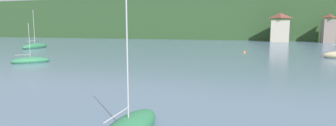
# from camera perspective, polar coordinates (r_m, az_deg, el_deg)

# --- Properties ---
(wooded_hillside) EXTENTS (352.00, 50.53, 40.46)m
(wooded_hillside) POSITION_cam_1_polar(r_m,az_deg,el_deg) (128.13, 21.33, 7.86)
(wooded_hillside) COLOR #2D4C28
(wooded_hillside) RESTS_ON ground_plane
(shore_building_west) EXTENTS (5.53, 4.91, 8.90)m
(shore_building_west) POSITION_cam_1_polar(r_m,az_deg,el_deg) (93.17, 21.92, 6.70)
(shore_building_west) COLOR #BCB29E
(shore_building_west) RESTS_ON ground_plane
(shore_building_westcentral) EXTENTS (3.40, 5.12, 8.37)m
(shore_building_westcentral) POSITION_cam_1_polar(r_m,az_deg,el_deg) (95.08, 30.05, 6.10)
(shore_building_westcentral) COLOR gray
(shore_building_westcentral) RESTS_ON ground_plane
(sailboat_far_1) EXTENTS (2.65, 7.27, 8.64)m
(sailboat_far_1) POSITION_cam_1_polar(r_m,az_deg,el_deg) (67.07, -25.62, 3.04)
(sailboat_far_1) COLOR #2D754C
(sailboat_far_1) RESTS_ON ground_plane
(sailboat_mid_9) EXTENTS (4.16, 4.41, 5.36)m
(sailboat_mid_9) POSITION_cam_1_polar(r_m,az_deg,el_deg) (40.10, -26.37, 0.39)
(sailboat_mid_9) COLOR #2D754C
(sailboat_mid_9) RESTS_ON ground_plane
(mooring_buoy_near) EXTENTS (0.49, 0.49, 0.49)m
(mooring_buoy_near) POSITION_cam_1_polar(r_m,az_deg,el_deg) (52.16, 15.40, 2.08)
(mooring_buoy_near) COLOR orange
(mooring_buoy_near) RESTS_ON ground_plane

